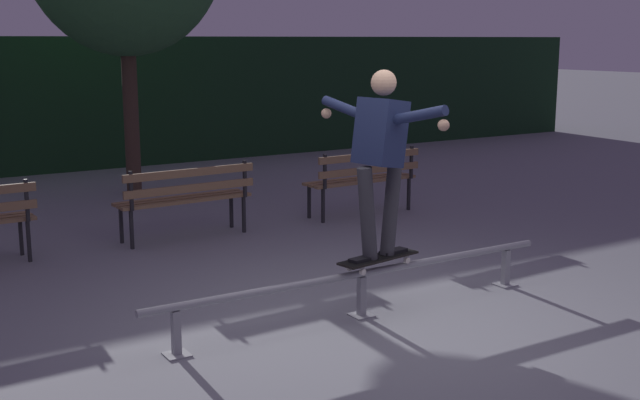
{
  "coord_description": "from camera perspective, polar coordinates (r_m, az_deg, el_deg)",
  "views": [
    {
      "loc": [
        -3.7,
        -5.06,
        2.29
      ],
      "look_at": [
        0.09,
        1.07,
        0.85
      ],
      "focal_mm": 45.46,
      "sensor_mm": 36.0,
      "label": 1
    }
  ],
  "objects": [
    {
      "name": "ground_plane",
      "position": [
        6.67,
        4.27,
        -8.8
      ],
      "size": [
        90.0,
        90.0,
        0.0
      ],
      "primitive_type": "plane",
      "color": "slate"
    },
    {
      "name": "hedge_backdrop",
      "position": [
        15.27,
        -17.69,
        6.54
      ],
      "size": [
        24.0,
        1.2,
        2.33
      ],
      "primitive_type": "cube",
      "color": "black",
      "rests_on": "ground"
    },
    {
      "name": "grind_rail",
      "position": [
        6.78,
        2.95,
        -5.68
      ],
      "size": [
        3.88,
        0.18,
        0.4
      ],
      "color": "gray",
      "rests_on": "ground"
    },
    {
      "name": "skateboard",
      "position": [
        6.83,
        4.14,
        -4.13
      ],
      "size": [
        0.8,
        0.33,
        0.09
      ],
      "color": "black",
      "rests_on": "grind_rail"
    },
    {
      "name": "skateboarder",
      "position": [
        6.65,
        4.28,
        3.68
      ],
      "size": [
        0.63,
        1.39,
        1.56
      ],
      "color": "black",
      "rests_on": "skateboard"
    },
    {
      "name": "park_bench_left_center",
      "position": [
        9.44,
        -9.39,
        0.44
      ],
      "size": [
        1.62,
        0.48,
        0.88
      ],
      "color": "black",
      "rests_on": "ground"
    },
    {
      "name": "park_bench_right_center",
      "position": [
        10.62,
        3.12,
        1.77
      ],
      "size": [
        1.62,
        0.48,
        0.88
      ],
      "color": "black",
      "rests_on": "ground"
    }
  ]
}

